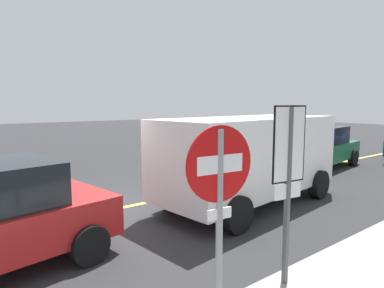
% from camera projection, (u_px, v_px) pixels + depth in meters
% --- Properties ---
extents(ground_plane, '(80.00, 80.00, 0.00)m').
position_uv_depth(ground_plane, '(110.00, 211.00, 7.95)').
color(ground_plane, '#2D2D30').
extents(lane_marking_centre, '(28.00, 0.16, 0.01)m').
position_uv_depth(lane_marking_centre, '(206.00, 190.00, 9.77)').
color(lane_marking_centre, '#E0D14C').
extents(stop_sign, '(0.76, 0.11, 2.34)m').
position_uv_depth(stop_sign, '(219.00, 200.00, 3.27)').
color(stop_sign, gray).
rests_on(stop_sign, ground_plane).
extents(speed_limit_sign, '(0.54, 0.10, 2.52)m').
position_uv_depth(speed_limit_sign, '(288.00, 164.00, 4.29)').
color(speed_limit_sign, '#4C4C51').
rests_on(speed_limit_sign, ground_plane).
extents(white_van, '(5.39, 2.72, 2.20)m').
position_uv_depth(white_van, '(250.00, 154.00, 8.38)').
color(white_van, white).
rests_on(white_van, ground_plane).
extents(car_green_behind_van, '(4.80, 2.51, 1.64)m').
position_uv_depth(car_green_behind_van, '(318.00, 148.00, 13.10)').
color(car_green_behind_van, '#236B3D').
rests_on(car_green_behind_van, ground_plane).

